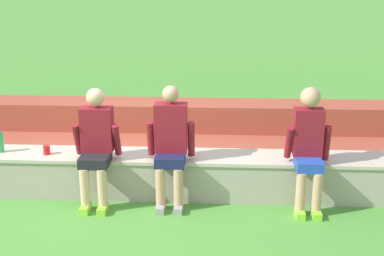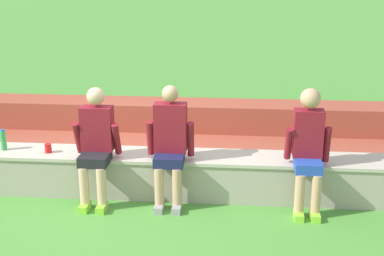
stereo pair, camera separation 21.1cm
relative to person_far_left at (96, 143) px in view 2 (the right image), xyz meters
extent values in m
plane|color=#4C9338|center=(0.23, 0.02, -0.74)|extent=(80.00, 80.00, 0.00)
cube|color=#A8A08E|center=(0.23, 0.28, -0.48)|extent=(9.03, 0.52, 0.51)
cube|color=#BCB39F|center=(0.23, 0.28, -0.24)|extent=(9.07, 0.56, 0.04)
cube|color=#9E4733|center=(0.23, 1.16, -0.54)|extent=(10.67, 0.59, 0.40)
cube|color=#9C4530|center=(0.23, 1.76, -0.34)|extent=(10.67, 0.59, 0.80)
cylinder|color=#DBAD89|center=(-0.10, -0.23, -0.48)|extent=(0.11, 0.11, 0.51)
cylinder|color=#DBAD89|center=(0.10, -0.23, -0.48)|extent=(0.11, 0.11, 0.51)
cube|color=#8CD833|center=(-0.10, -0.27, -0.70)|extent=(0.10, 0.22, 0.08)
cube|color=#8CD833|center=(0.10, -0.27, -0.70)|extent=(0.10, 0.22, 0.08)
cube|color=black|center=(0.00, -0.08, -0.17)|extent=(0.33, 0.35, 0.12)
cube|color=maroon|center=(0.00, 0.09, 0.15)|extent=(0.37, 0.20, 0.53)
sphere|color=#DBAD89|center=(0.00, 0.09, 0.54)|extent=(0.21, 0.21, 0.21)
cylinder|color=maroon|center=(-0.23, 0.07, 0.03)|extent=(0.08, 0.23, 0.42)
cylinder|color=maroon|center=(0.23, 0.07, 0.03)|extent=(0.08, 0.22, 0.42)
cylinder|color=tan|center=(0.76, -0.17, -0.48)|extent=(0.11, 0.11, 0.51)
cylinder|color=tan|center=(0.97, -0.17, -0.48)|extent=(0.11, 0.11, 0.51)
cube|color=#99999E|center=(0.76, -0.21, -0.70)|extent=(0.10, 0.22, 0.08)
cube|color=#99999E|center=(0.97, -0.21, -0.70)|extent=(0.10, 0.22, 0.08)
cube|color=#191E47|center=(0.86, -0.05, -0.17)|extent=(0.34, 0.29, 0.12)
cube|color=maroon|center=(0.86, 0.11, 0.18)|extent=(0.38, 0.20, 0.58)
sphere|color=tan|center=(0.86, 0.11, 0.58)|extent=(0.19, 0.19, 0.19)
cylinder|color=maroon|center=(0.63, 0.09, 0.05)|extent=(0.08, 0.16, 0.43)
cylinder|color=maroon|center=(1.10, 0.09, 0.05)|extent=(0.08, 0.14, 0.43)
cylinder|color=tan|center=(2.35, -0.22, -0.48)|extent=(0.11, 0.11, 0.51)
cylinder|color=tan|center=(2.53, -0.22, -0.48)|extent=(0.11, 0.11, 0.51)
cube|color=#8CD833|center=(2.35, -0.26, -0.70)|extent=(0.10, 0.22, 0.08)
cube|color=#8CD833|center=(2.53, -0.26, -0.70)|extent=(0.10, 0.22, 0.08)
cube|color=#2347B2|center=(2.44, -0.08, -0.17)|extent=(0.30, 0.35, 0.12)
cube|color=maroon|center=(2.44, 0.08, 0.16)|extent=(0.33, 0.20, 0.55)
sphere|color=tan|center=(2.44, 0.08, 0.57)|extent=(0.23, 0.23, 0.23)
cylinder|color=maroon|center=(2.22, 0.06, 0.04)|extent=(0.08, 0.23, 0.42)
cylinder|color=maroon|center=(2.65, 0.06, 0.04)|extent=(0.08, 0.14, 0.43)
cylinder|color=green|center=(-1.25, 0.27, -0.10)|extent=(0.07, 0.07, 0.24)
cylinder|color=blue|center=(-1.25, 0.27, 0.04)|extent=(0.04, 0.04, 0.02)
cylinder|color=red|center=(-0.67, 0.22, -0.16)|extent=(0.08, 0.08, 0.11)
camera|label=1|loc=(1.41, -5.65, 1.98)|focal=48.85mm
camera|label=2|loc=(1.62, -5.63, 1.98)|focal=48.85mm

